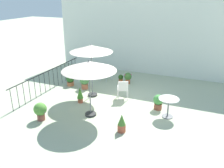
{
  "coord_description": "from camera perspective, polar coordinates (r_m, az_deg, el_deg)",
  "views": [
    {
      "loc": [
        3.62,
        -8.76,
        4.54
      ],
      "look_at": [
        0.0,
        -0.17,
        0.9
      ],
      "focal_mm": 37.82,
      "sensor_mm": 36.0,
      "label": 1
    }
  ],
  "objects": [
    {
      "name": "potted_plant_1",
      "position": [
        12.36,
        -10.05,
        0.95
      ],
      "size": [
        0.41,
        0.41,
        0.58
      ],
      "color": "#CD7349",
      "rests_on": "ground"
    },
    {
      "name": "potted_plant_0",
      "position": [
        12.45,
        3.86,
        1.65
      ],
      "size": [
        0.39,
        0.39,
        0.6
      ],
      "color": "#B65436",
      "rests_on": "ground"
    },
    {
      "name": "patio_chair_1",
      "position": [
        12.8,
        -1.77,
        2.92
      ],
      "size": [
        0.57,
        0.59,
        0.87
      ],
      "color": "silver",
      "rests_on": "ground"
    },
    {
      "name": "potted_plant_5",
      "position": [
        10.36,
        -7.73,
        -2.51
      ],
      "size": [
        0.28,
        0.28,
        0.71
      ],
      "color": "#B7553A",
      "rests_on": "ground"
    },
    {
      "name": "potted_plant_6",
      "position": [
        11.82,
        -6.67,
        0.67
      ],
      "size": [
        0.48,
        0.48,
        0.7
      ],
      "color": "#C96C4B",
      "rests_on": "ground"
    },
    {
      "name": "patio_umbrella_1",
      "position": [
        10.43,
        -5.06,
        8.32
      ],
      "size": [
        1.9,
        1.9,
        2.44
      ],
      "color": "#2D2D2D",
      "rests_on": "ground"
    },
    {
      "name": "ground_plane",
      "position": [
        10.51,
        0.37,
        -4.24
      ],
      "size": [
        60.0,
        60.0,
        0.0
      ],
      "primitive_type": "plane",
      "color": "#AEB595"
    },
    {
      "name": "potted_plant_7",
      "position": [
        8.22,
        2.35,
        -9.47
      ],
      "size": [
        0.29,
        0.29,
        0.67
      ],
      "color": "#AA5038",
      "rests_on": "ground"
    },
    {
      "name": "terrace_railing",
      "position": [
        11.87,
        -15.01,
        1.62
      ],
      "size": [
        0.03,
        5.25,
        1.01
      ],
      "color": "black",
      "rests_on": "ground"
    },
    {
      "name": "villa_facade",
      "position": [
        13.93,
        7.67,
        12.1
      ],
      "size": [
        10.68,
        0.3,
        4.69
      ],
      "primitive_type": "cube",
      "color": "silver",
      "rests_on": "ground"
    },
    {
      "name": "potted_plant_2",
      "position": [
        12.68,
        2.12,
        1.41
      ],
      "size": [
        0.26,
        0.26,
        0.42
      ],
      "color": "#B65F34",
      "rests_on": "ground"
    },
    {
      "name": "patio_umbrella_0",
      "position": [
        8.66,
        -5.58,
        4.23
      ],
      "size": [
        2.04,
        2.04,
        2.26
      ],
      "color": "#2D2D2D",
      "rests_on": "ground"
    },
    {
      "name": "potted_plant_3",
      "position": [
        9.88,
        11.13,
        -4.14
      ],
      "size": [
        0.42,
        0.42,
        0.64
      ],
      "color": "brown",
      "rests_on": "ground"
    },
    {
      "name": "potted_plant_4",
      "position": [
        9.28,
        -16.93,
        -6.1
      ],
      "size": [
        0.5,
        0.49,
        0.7
      ],
      "color": "brown",
      "rests_on": "ground"
    },
    {
      "name": "cafe_table_0",
      "position": [
        9.29,
        13.49,
        -4.75
      ],
      "size": [
        0.77,
        0.77,
        0.78
      ],
      "color": "silver",
      "rests_on": "ground"
    },
    {
      "name": "patio_chair_0",
      "position": [
        10.55,
        2.65,
        -1.03
      ],
      "size": [
        0.6,
        0.59,
        0.89
      ],
      "color": "white",
      "rests_on": "ground"
    }
  ]
}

